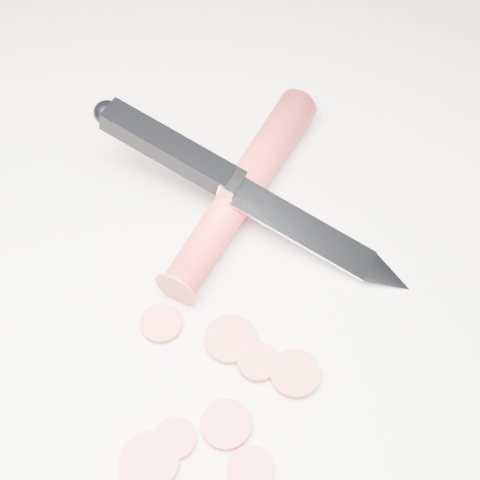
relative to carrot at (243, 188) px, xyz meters
name	(u,v)px	position (x,y,z in m)	size (l,w,h in m)	color
ground	(193,333)	(-0.08, -0.11, -0.02)	(2.40, 2.40, 0.00)	beige
carrot	(243,188)	(0.00, 0.00, 0.00)	(0.03, 0.03, 0.23)	red
carrot_slice_1	(175,439)	(-0.11, -0.18, -0.02)	(0.03, 0.03, 0.01)	#C24A44
carrot_slice_2	(230,339)	(-0.05, -0.12, -0.02)	(0.04, 0.04, 0.01)	#C24A44
carrot_slice_3	(226,424)	(-0.08, -0.19, -0.02)	(0.04, 0.04, 0.01)	#C24A44
carrot_slice_4	(258,362)	(-0.04, -0.15, -0.01)	(0.03, 0.03, 0.01)	#C24A44
carrot_slice_5	(161,324)	(-0.10, -0.09, -0.02)	(0.03, 0.03, 0.01)	#C24A44
carrot_slice_6	(295,374)	(-0.02, -0.17, -0.01)	(0.04, 0.04, 0.01)	#C24A44
carrot_slice_7	(149,462)	(-0.13, -0.19, -0.02)	(0.04, 0.04, 0.01)	#C24A44
carrot_slice_8	(251,469)	(-0.07, -0.22, -0.02)	(0.03, 0.03, 0.01)	#C24A44
kitchen_knife	(250,191)	(0.00, -0.02, 0.02)	(0.23, 0.24, 0.08)	silver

